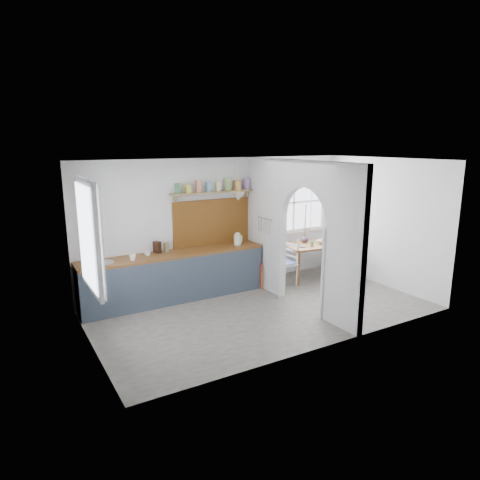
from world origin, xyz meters
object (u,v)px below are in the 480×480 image
kettle (238,239)px  chair_right (340,252)px  dining_table (311,261)px  chair_left (283,262)px  vase (305,239)px

kettle → chair_right: bearing=5.6°
dining_table → chair_right: bearing=5.5°
chair_left → kettle: (-0.89, 0.34, 0.53)m
dining_table → kettle: kettle is taller
kettle → dining_table: bearing=3.6°
chair_left → dining_table: bearing=93.1°
dining_table → chair_left: 0.84m
chair_left → chair_right: (1.63, 0.07, 0.00)m
chair_right → kettle: 2.58m
dining_table → kettle: 1.84m
chair_right → vase: 0.93m
chair_right → kettle: bearing=78.8°
kettle → vase: size_ratio=1.45×
dining_table → chair_right: (0.80, -0.02, 0.11)m
dining_table → chair_left: size_ratio=1.24×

